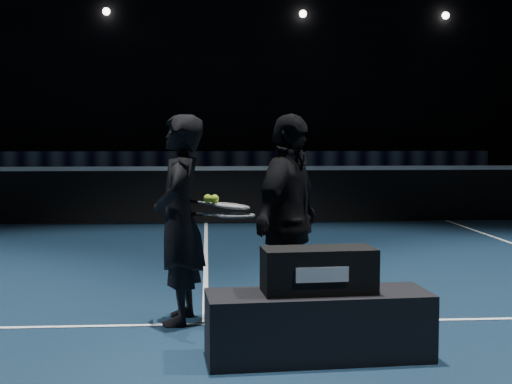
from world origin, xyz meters
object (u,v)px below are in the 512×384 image
(racket_bag, at_px, (319,270))
(player_a, at_px, (179,219))
(player_b, at_px, (288,223))
(player_bench, at_px, (318,325))
(racket_lower, at_px, (236,215))
(racket_upper, at_px, (231,206))
(tennis_balls, at_px, (211,197))

(racket_bag, relative_size, player_a, 0.45)
(player_b, bearing_deg, racket_bag, -141.01)
(player_bench, height_order, racket_lower, racket_lower)
(racket_upper, bearing_deg, player_b, -9.08)
(racket_lower, xyz_separation_m, racket_upper, (-0.04, 0.05, 0.06))
(player_a, relative_size, racket_lower, 2.35)
(player_bench, height_order, player_b, player_b)
(player_a, bearing_deg, racket_upper, 83.73)
(racket_bag, bearing_deg, racket_lower, 116.91)
(racket_bag, xyz_separation_m, racket_upper, (-0.53, 0.88, 0.33))
(racket_lower, bearing_deg, tennis_balls, 178.53)
(player_b, bearing_deg, racket_upper, 96.58)
(racket_upper, height_order, tennis_balls, tennis_balls)
(player_bench, height_order, player_a, player_a)
(player_bench, xyz_separation_m, racket_upper, (-0.53, 0.88, 0.69))
(racket_lower, bearing_deg, player_a, 180.00)
(racket_upper, bearing_deg, player_a, -178.29)
(player_bench, distance_m, tennis_balls, 1.36)
(player_bench, height_order, racket_bag, racket_bag)
(racket_lower, relative_size, tennis_balls, 5.67)
(player_b, distance_m, racket_upper, 0.46)
(racket_bag, distance_m, racket_lower, 1.00)
(player_a, height_order, tennis_balls, player_a)
(player_bench, xyz_separation_m, player_b, (-0.12, 0.70, 0.58))
(racket_bag, relative_size, racket_upper, 1.06)
(player_a, relative_size, player_b, 1.00)
(player_b, relative_size, tennis_balls, 13.33)
(player_bench, bearing_deg, racket_bag, 0.00)
(racket_upper, bearing_deg, racket_lower, -42.66)
(racket_bag, bearing_deg, player_a, 129.69)
(racket_bag, distance_m, player_b, 0.75)
(player_b, bearing_deg, tennis_balls, 101.18)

